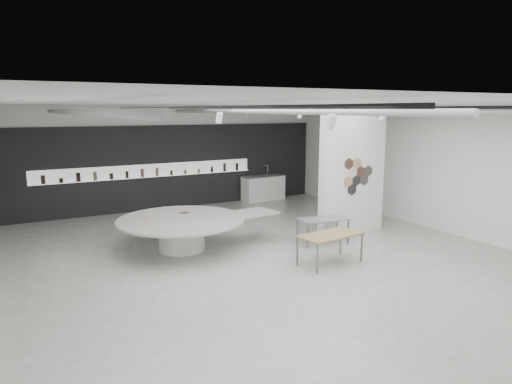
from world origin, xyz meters
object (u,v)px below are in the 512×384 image
sample_table_wood (330,236)px  kitchen_counter (263,188)px  display_island (184,229)px  sample_table_stone (323,221)px  partition_column (352,173)px

sample_table_wood → kitchen_counter: bearing=72.2°
display_island → sample_table_stone: (3.60, -1.25, 0.08)m
display_island → sample_table_wood: (2.70, -2.74, 0.12)m
partition_column → sample_table_stone: 1.94m
display_island → kitchen_counter: (5.12, 4.83, -0.04)m
partition_column → sample_table_wood: 3.30m
sample_table_stone → kitchen_counter: size_ratio=0.77×
partition_column → kitchen_counter: size_ratio=1.96×
partition_column → sample_table_wood: (-2.35, -2.03, -1.13)m
sample_table_wood → kitchen_counter: size_ratio=0.89×
partition_column → sample_table_stone: partition_column is taller
sample_table_wood → kitchen_counter: (2.43, 7.57, -0.16)m
partition_column → display_island: (-5.04, 0.71, -1.24)m
partition_column → kitchen_counter: (0.08, 5.54, -1.29)m
sample_table_wood → sample_table_stone: bearing=58.8°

